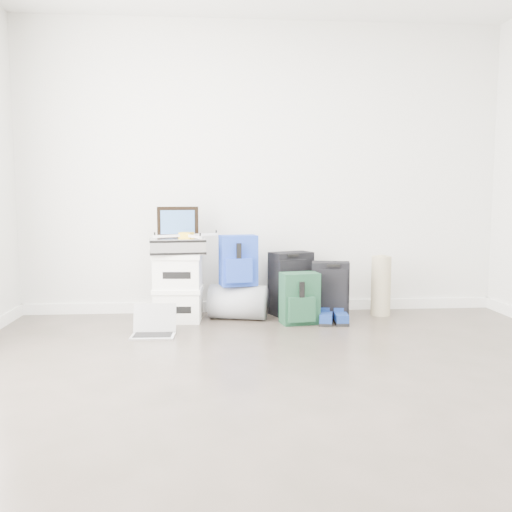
{
  "coord_description": "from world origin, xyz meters",
  "views": [
    {
      "loc": [
        -0.46,
        -2.6,
        1.09
      ],
      "look_at": [
        -0.11,
        1.9,
        0.6
      ],
      "focal_mm": 38.0,
      "sensor_mm": 36.0,
      "label": 1
    }
  ],
  "objects": [
    {
      "name": "ground",
      "position": [
        0.0,
        0.0,
        0.0
      ],
      "size": [
        5.0,
        5.0,
        0.0
      ],
      "primitive_type": "plane",
      "color": "#3A342A",
      "rests_on": "ground"
    },
    {
      "name": "room_envelope",
      "position": [
        0.0,
        0.02,
        1.72
      ],
      "size": [
        4.52,
        5.02,
        2.71
      ],
      "color": "silver",
      "rests_on": "ground"
    },
    {
      "name": "boxes_stack",
      "position": [
        -0.78,
        2.14,
        0.3
      ],
      "size": [
        0.44,
        0.37,
        0.6
      ],
      "rotation": [
        0.0,
        0.0,
        -0.07
      ],
      "color": "white",
      "rests_on": "ground"
    },
    {
      "name": "briefcase",
      "position": [
        -0.78,
        2.14,
        0.66
      ],
      "size": [
        0.5,
        0.39,
        0.13
      ],
      "primitive_type": "cube",
      "rotation": [
        0.0,
        0.0,
        0.11
      ],
      "color": "#B2B2B7",
      "rests_on": "boxes_stack"
    },
    {
      "name": "painting",
      "position": [
        -0.78,
        2.24,
        0.87
      ],
      "size": [
        0.36,
        0.1,
        0.27
      ],
      "rotation": [
        0.0,
        0.0,
        0.21
      ],
      "color": "black",
      "rests_on": "briefcase"
    },
    {
      "name": "drone",
      "position": [
        -0.7,
        2.12,
        0.76
      ],
      "size": [
        0.55,
        0.55,
        0.05
      ],
      "rotation": [
        0.0,
        0.0,
        -0.33
      ],
      "color": "gold",
      "rests_on": "briefcase"
    },
    {
      "name": "duffel_bag",
      "position": [
        -0.24,
        2.17,
        0.16
      ],
      "size": [
        0.56,
        0.43,
        0.31
      ],
      "primitive_type": "cylinder",
      "rotation": [
        0.0,
        1.57,
        -0.25
      ],
      "color": "gray",
      "rests_on": "ground"
    },
    {
      "name": "blue_backpack",
      "position": [
        -0.24,
        2.14,
        0.52
      ],
      "size": [
        0.35,
        0.28,
        0.44
      ],
      "rotation": [
        0.0,
        0.0,
        0.19
      ],
      "color": "#1922A3",
      "rests_on": "duffel_bag"
    },
    {
      "name": "large_suitcase",
      "position": [
        0.25,
        2.33,
        0.29
      ],
      "size": [
        0.43,
        0.36,
        0.58
      ],
      "rotation": [
        0.0,
        0.0,
        0.4
      ],
      "color": "black",
      "rests_on": "ground"
    },
    {
      "name": "green_backpack",
      "position": [
        0.27,
        1.94,
        0.21
      ],
      "size": [
        0.34,
        0.28,
        0.44
      ],
      "rotation": [
        0.0,
        0.0,
        0.17
      ],
      "color": "#133523",
      "rests_on": "ground"
    },
    {
      "name": "carry_on",
      "position": [
        0.58,
        2.09,
        0.26
      ],
      "size": [
        0.36,
        0.27,
        0.51
      ],
      "rotation": [
        0.0,
        0.0,
        -0.21
      ],
      "color": "black",
      "rests_on": "ground"
    },
    {
      "name": "shoes",
      "position": [
        0.57,
        1.93,
        0.05
      ],
      "size": [
        0.28,
        0.3,
        0.09
      ],
      "rotation": [
        0.0,
        0.0,
        -0.18
      ],
      "color": "black",
      "rests_on": "ground"
    },
    {
      "name": "rolled_rug",
      "position": [
        1.08,
        2.23,
        0.27
      ],
      "size": [
        0.18,
        0.18,
        0.55
      ],
      "primitive_type": "cylinder",
      "color": "tan",
      "rests_on": "ground"
    },
    {
      "name": "laptop",
      "position": [
        -0.94,
        1.64,
        0.06
      ],
      "size": [
        0.35,
        0.25,
        0.24
      ],
      "rotation": [
        0.0,
        0.0,
        -0.03
      ],
      "color": "silver",
      "rests_on": "ground"
    }
  ]
}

